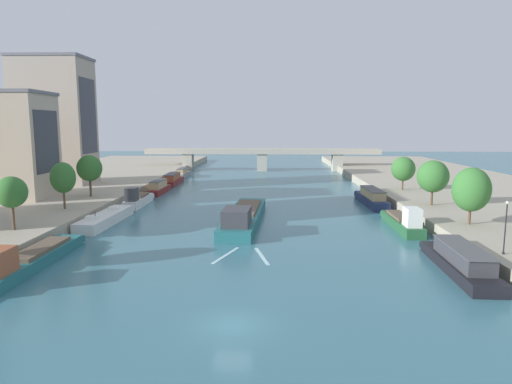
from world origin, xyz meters
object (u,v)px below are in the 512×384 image
tree_right_past_mid (403,169)px  lamppost_right_bank (506,225)px  moored_boat_right_far (403,221)px  tree_left_third (11,192)px  moored_boat_left_lone (159,188)px  moored_boat_right_end (460,260)px  tree_left_distant (89,168)px  moored_boat_left_midway (138,199)px  moored_boat_left_gap_after (28,259)px  tree_left_end_of_row (63,178)px  tree_right_by_lamp (471,190)px  moored_boat_right_gap_after (371,198)px  bridge_far (262,156)px  barge_midriver (244,216)px  moored_boat_left_upstream (183,173)px  tree_right_midway (433,176)px  moored_boat_left_far (173,180)px  moored_boat_left_second (106,218)px

tree_right_past_mid → lamppost_right_bank: bearing=-93.9°
moored_boat_right_far → tree_left_third: size_ratio=2.24×
moored_boat_left_lone → moored_boat_right_end: 59.35m
moored_boat_right_end → tree_left_distant: 55.56m
moored_boat_left_midway → tree_left_distant: 8.97m
moored_boat_left_gap_after → tree_left_distant: bearing=102.3°
moored_boat_left_gap_after → tree_left_end_of_row: size_ratio=2.65×
tree_right_by_lamp → moored_boat_right_gap_after: bearing=106.0°
tree_left_end_of_row → moored_boat_left_lone: bearing=75.1°
moored_boat_right_end → bridge_far: (-19.20, 89.75, 3.07)m
barge_midriver → bridge_far: (1.11, 70.38, 3.10)m
moored_boat_right_far → tree_right_by_lamp: size_ratio=2.00×
barge_midriver → moored_boat_left_midway: (-17.92, 12.85, -0.00)m
moored_boat_right_gap_after → moored_boat_left_upstream: bearing=134.7°
bridge_far → tree_right_midway: bearing=-68.7°
barge_midriver → moored_boat_left_far: size_ratio=1.89×
barge_midriver → moored_boat_right_end: 28.07m
moored_boat_left_upstream → tree_left_end_of_row: size_ratio=1.72×
moored_boat_left_far → moored_boat_left_midway: bearing=-89.8°
moored_boat_right_gap_after → tree_left_end_of_row: tree_left_end_of_row is taller
tree_left_distant → bridge_far: tree_left_distant is taller
moored_boat_left_midway → moored_boat_right_far: bearing=-22.4°
moored_boat_right_gap_after → tree_right_past_mid: tree_right_past_mid is taller
moored_boat_right_end → tree_left_distant: tree_left_distant is taller
moored_boat_left_gap_after → bridge_far: bridge_far is taller
moored_boat_left_midway → moored_boat_left_far: moored_boat_left_midway is taller
moored_boat_right_far → moored_boat_left_lone: bearing=142.5°
barge_midriver → tree_right_midway: bearing=11.8°
bridge_far → moored_boat_left_gap_after: bearing=-102.1°
moored_boat_left_second → tree_right_past_mid: tree_right_past_mid is taller
barge_midriver → tree_right_by_lamp: bearing=-15.0°
moored_boat_left_midway → moored_boat_left_lone: moored_boat_left_midway is taller
moored_boat_left_gap_after → moored_boat_left_far: bearing=89.8°
moored_boat_left_upstream → tree_left_distant: size_ratio=1.66×
lamppost_right_bank → moored_boat_left_upstream: bearing=120.1°
moored_boat_right_far → tree_right_by_lamp: (6.26, -4.23, 4.65)m
moored_boat_left_midway → tree_left_end_of_row: tree_left_end_of_row is taller
tree_left_third → bridge_far: 85.78m
moored_boat_left_far → tree_right_past_mid: size_ratio=2.22×
tree_right_past_mid → moored_boat_right_far: bearing=-105.7°
moored_boat_left_second → tree_left_third: size_ratio=2.54×
barge_midriver → lamppost_right_bank: size_ratio=5.16×
moored_boat_left_second → lamppost_right_bank: 46.37m
moored_boat_left_upstream → moored_boat_right_end: bearing=-62.1°
bridge_far → moored_boat_left_upstream: bearing=-140.1°
moored_boat_right_far → moored_boat_left_midway: bearing=157.6°
moored_boat_left_gap_after → tree_right_past_mid: 61.05m
tree_left_end_of_row → tree_right_midway: tree_right_midway is taller
moored_boat_right_gap_after → bridge_far: bridge_far is taller
tree_right_midway → bridge_far: bearing=111.3°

